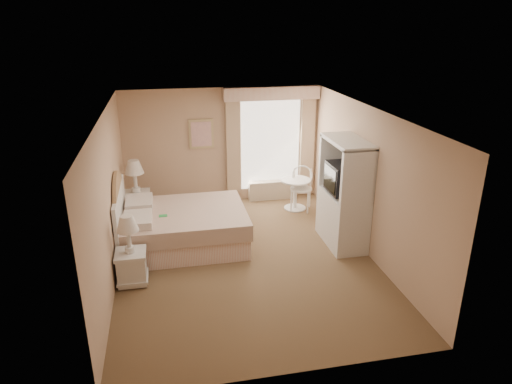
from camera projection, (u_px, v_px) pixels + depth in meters
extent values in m
cube|color=brown|center=(246.00, 259.00, 7.76)|extent=(4.20, 5.50, 0.01)
cube|color=silver|center=(245.00, 112.00, 6.87)|extent=(4.20, 5.50, 0.01)
cube|color=tan|center=(223.00, 146.00, 9.83)|extent=(4.20, 0.01, 2.50)
cube|color=tan|center=(292.00, 280.00, 4.80)|extent=(4.20, 0.01, 2.50)
cube|color=tan|center=(109.00, 200.00, 6.92)|extent=(0.01, 5.50, 2.50)
cube|color=tan|center=(367.00, 181.00, 7.71)|extent=(0.01, 5.50, 2.50)
cube|color=white|center=(270.00, 144.00, 10.00)|extent=(1.30, 0.02, 2.00)
cube|color=tan|center=(233.00, 147.00, 9.80)|extent=(0.30, 0.08, 2.05)
cube|color=tan|center=(307.00, 143.00, 10.11)|extent=(0.30, 0.08, 2.05)
cube|color=#D69D8B|center=(272.00, 93.00, 9.52)|extent=(2.05, 0.20, 0.28)
cube|color=beige|center=(271.00, 190.00, 10.29)|extent=(1.00, 0.22, 0.42)
cube|color=tan|center=(201.00, 134.00, 9.62)|extent=(0.52, 0.03, 0.62)
cube|color=beige|center=(201.00, 134.00, 9.60)|extent=(0.42, 0.02, 0.52)
cube|color=#D69D8B|center=(184.00, 235.00, 8.19)|extent=(2.16, 1.64, 0.37)
cube|color=#BDA08E|center=(183.00, 218.00, 8.07)|extent=(2.22, 1.70, 0.29)
cube|color=beige|center=(138.00, 220.00, 7.50)|extent=(0.46, 0.64, 0.14)
cube|color=beige|center=(139.00, 203.00, 8.21)|extent=(0.46, 0.64, 0.14)
cube|color=green|center=(163.00, 216.00, 7.81)|extent=(0.14, 0.10, 0.01)
cube|color=silver|center=(121.00, 221.00, 7.85)|extent=(0.06, 1.75, 1.13)
cylinder|color=#977350|center=(120.00, 215.00, 7.82)|extent=(0.05, 1.54, 1.54)
cube|color=white|center=(132.00, 269.00, 6.97)|extent=(0.42, 0.42, 0.46)
cube|color=white|center=(130.00, 254.00, 6.88)|extent=(0.46, 0.46, 0.05)
cube|color=white|center=(133.00, 277.00, 7.02)|extent=(0.46, 0.46, 0.05)
cylinder|color=silver|center=(130.00, 249.00, 6.85)|extent=(0.15, 0.15, 0.09)
cylinder|color=silver|center=(129.00, 238.00, 6.79)|extent=(0.06, 0.06, 0.37)
cone|color=silver|center=(127.00, 223.00, 6.70)|extent=(0.33, 0.33, 0.24)
cube|color=white|center=(138.00, 207.00, 9.16)|extent=(0.47, 0.47, 0.51)
cube|color=white|center=(137.00, 194.00, 9.05)|extent=(0.51, 0.51, 0.06)
cube|color=white|center=(139.00, 215.00, 9.22)|extent=(0.51, 0.51, 0.05)
cylinder|color=silver|center=(136.00, 190.00, 9.02)|extent=(0.16, 0.16, 0.10)
cylinder|color=silver|center=(135.00, 180.00, 8.95)|extent=(0.07, 0.07, 0.41)
cone|color=silver|center=(134.00, 167.00, 8.85)|extent=(0.37, 0.37, 0.27)
cylinder|color=silver|center=(295.00, 208.00, 9.81)|extent=(0.46, 0.46, 0.03)
cylinder|color=silver|center=(295.00, 194.00, 9.70)|extent=(0.07, 0.07, 0.62)
cylinder|color=white|center=(296.00, 180.00, 9.59)|extent=(0.62, 0.62, 0.04)
cylinder|color=silver|center=(291.00, 202.00, 9.57)|extent=(0.03, 0.03, 0.46)
cylinder|color=silver|center=(308.00, 203.00, 9.49)|extent=(0.03, 0.03, 0.46)
cylinder|color=silver|center=(294.00, 196.00, 9.88)|extent=(0.03, 0.03, 0.46)
cylinder|color=silver|center=(310.00, 197.00, 9.81)|extent=(0.03, 0.03, 0.46)
cylinder|color=white|center=(301.00, 189.00, 9.60)|extent=(0.60, 0.60, 0.04)
torus|color=silver|center=(302.00, 176.00, 9.65)|extent=(0.45, 0.28, 0.44)
cylinder|color=silver|center=(294.00, 177.00, 9.73)|extent=(0.03, 0.03, 0.41)
cylinder|color=silver|center=(311.00, 178.00, 9.66)|extent=(0.03, 0.03, 0.41)
cube|color=white|center=(342.00, 218.00, 8.16)|extent=(0.58, 1.16, 0.95)
cube|color=white|center=(358.00, 178.00, 7.34)|extent=(0.58, 0.08, 0.95)
cube|color=white|center=(335.00, 159.00, 8.32)|extent=(0.58, 0.08, 0.95)
cube|color=white|center=(348.00, 141.00, 7.66)|extent=(0.58, 1.16, 0.06)
cube|color=white|center=(360.00, 167.00, 7.88)|extent=(0.04, 1.16, 0.95)
cube|color=black|center=(344.00, 178.00, 7.89)|extent=(0.51, 0.63, 0.51)
cube|color=black|center=(330.00, 179.00, 7.84)|extent=(0.02, 0.53, 0.42)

